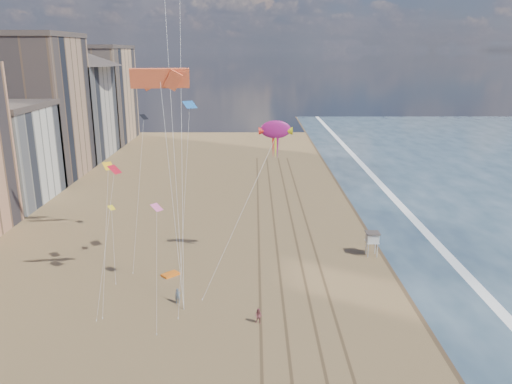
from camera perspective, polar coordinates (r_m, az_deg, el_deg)
wet_sand at (r=77.61m, az=15.41°, el=-3.91°), size 260.00×260.00×0.00m
foam at (r=78.83m, az=18.36°, el=-3.84°), size 260.00×260.00×0.00m
tracks at (r=65.60m, az=3.66°, el=-7.03°), size 7.68×120.00×0.01m
buildings at (r=106.15m, az=-24.88°, el=7.95°), size 34.72×131.35×29.00m
lifeguard_stand at (r=65.72m, az=13.16°, el=-5.11°), size 1.76×1.76×3.17m
grounded_kite at (r=60.34m, az=-9.74°, el=-9.26°), size 2.29×2.25×0.22m
show_kite at (r=57.15m, az=2.24°, el=7.11°), size 5.97×4.80×19.97m
kite_flyer_a at (r=53.75m, az=-8.92°, el=-11.66°), size 0.68×0.52×1.66m
kite_flyer_b at (r=49.63m, az=0.31°, el=-14.00°), size 0.91×0.80×1.57m
small_kites at (r=56.82m, az=-12.84°, el=4.16°), size 12.43×15.57×13.70m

